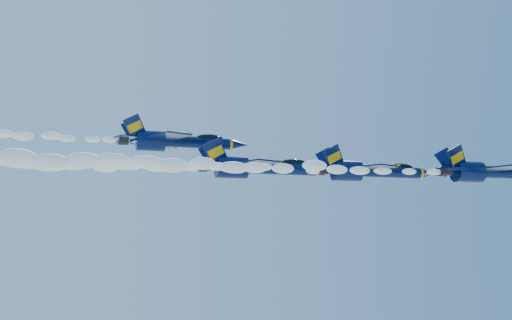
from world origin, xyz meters
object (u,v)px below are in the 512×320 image
object	(u,v)px
jet_lead	(491,172)
jet_second	(371,171)
jet_third	(259,167)
jet_fourth	(177,141)

from	to	relation	value
jet_lead	jet_second	distance (m)	13.56
jet_lead	jet_third	size ratio (longest dim) A/B	0.81
jet_lead	jet_third	xyz separation A→B (m)	(-21.88, 19.02, 2.04)
jet_lead	jet_fourth	size ratio (longest dim) A/B	0.83
jet_third	jet_second	bearing A→B (deg)	-52.07
jet_second	jet_third	world-z (taller)	jet_third
jet_third	jet_fourth	distance (m)	14.01
jet_fourth	jet_lead	bearing A→B (deg)	-41.82
jet_second	jet_fourth	distance (m)	29.91
jet_lead	jet_third	distance (m)	29.06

